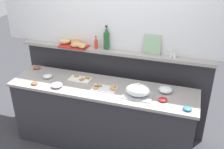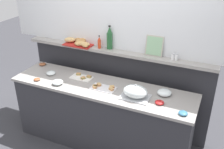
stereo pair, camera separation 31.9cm
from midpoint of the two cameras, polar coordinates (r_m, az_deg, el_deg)
ground_plane at (r=4.23m, az=3.74°, el=-9.57°), size 12.00×12.00×0.00m
buffet_counter at (r=3.52m, az=0.44°, el=-8.96°), size 2.36×0.61×0.90m
back_ledge_unit at (r=3.79m, az=3.40°, el=-2.63°), size 2.63×0.22×1.23m
sandwich_platter_rear at (r=3.48m, az=-3.94°, el=-0.64°), size 0.29×0.16×0.04m
sandwich_platter_side at (r=3.22m, az=0.86°, el=-2.92°), size 0.30×0.17×0.04m
serving_cloche at (r=3.04m, az=8.07°, el=-3.81°), size 0.34×0.24×0.17m
glass_bowl_large at (r=3.17m, az=14.12°, el=-3.92°), size 0.17×0.17×0.07m
glass_bowl_medium at (r=3.61m, az=-10.66°, el=0.23°), size 0.12×0.12×0.05m
glass_bowl_small at (r=3.35m, az=-9.08°, el=-1.77°), size 0.14×0.14×0.06m
condiment_bowl_cream at (r=3.50m, az=-13.49°, el=-1.09°), size 0.08×0.08×0.03m
condiment_bowl_teal at (r=2.90m, az=18.25°, el=-8.06°), size 0.10×0.10×0.03m
condiment_bowl_dark at (r=3.92m, az=-12.62°, el=2.15°), size 0.10×0.10×0.03m
condiment_bowl_red at (r=3.00m, az=13.29°, el=-5.99°), size 0.10×0.10×0.04m
hot_sauce_bottle at (r=3.52m, az=-0.16°, el=6.87°), size 0.04×0.04×0.18m
wine_bottle_green at (r=3.48m, az=2.11°, el=7.76°), size 0.08×0.08×0.32m
salt_shaker at (r=3.29m, az=15.76°, el=3.70°), size 0.03×0.03×0.09m
pepper_shaker at (r=3.28m, az=16.52°, el=3.57°), size 0.03×0.03×0.09m
bread_basket at (r=3.66m, az=-4.56°, el=6.93°), size 0.45×0.32×0.08m
framed_picture at (r=3.33m, az=11.88°, el=6.02°), size 0.22×0.06×0.26m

